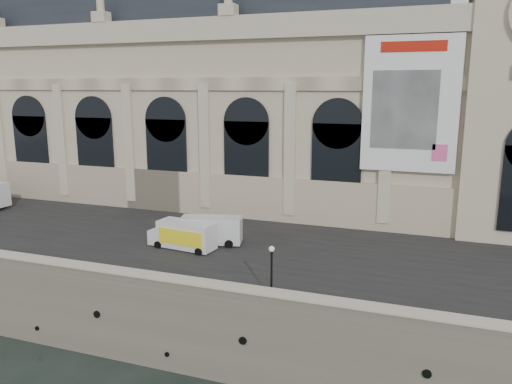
# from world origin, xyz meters

# --- Properties ---
(ground) EXTENTS (260.00, 260.00, 0.00)m
(ground) POSITION_xyz_m (0.00, 0.00, 0.00)
(ground) COLOR black
(ground) RESTS_ON ground
(quay) EXTENTS (160.00, 70.00, 6.00)m
(quay) POSITION_xyz_m (0.00, 35.00, 3.00)
(quay) COLOR #776E5B
(quay) RESTS_ON ground
(street) EXTENTS (160.00, 24.00, 0.06)m
(street) POSITION_xyz_m (0.00, 14.00, 6.03)
(street) COLOR #2D2D2D
(street) RESTS_ON quay
(parapet) EXTENTS (160.00, 1.40, 1.21)m
(parapet) POSITION_xyz_m (0.00, 0.60, 6.62)
(parapet) COLOR #776E5B
(parapet) RESTS_ON quay
(museum) EXTENTS (69.00, 18.70, 29.10)m
(museum) POSITION_xyz_m (-5.98, 30.86, 19.72)
(museum) COLOR beige
(museum) RESTS_ON quay
(van_c) EXTENTS (6.29, 3.63, 2.64)m
(van_c) POSITION_xyz_m (5.76, 12.00, 7.35)
(van_c) COLOR silver
(van_c) RESTS_ON quay
(box_truck) EXTENTS (6.65, 2.93, 2.60)m
(box_truck) POSITION_xyz_m (4.25, 9.95, 7.31)
(box_truck) COLOR silver
(box_truck) RESTS_ON quay
(lamp_right) EXTENTS (0.40, 0.40, 3.94)m
(lamp_right) POSITION_xyz_m (15.39, 1.98, 7.96)
(lamp_right) COLOR black
(lamp_right) RESTS_ON quay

